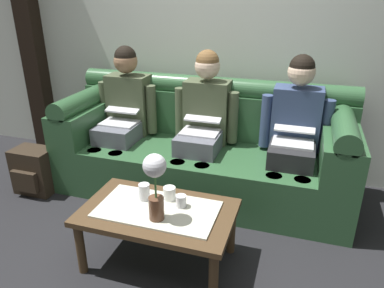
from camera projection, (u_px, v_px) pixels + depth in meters
The scene contains 13 objects.
ground_plane at pixel (152, 275), 2.30m from camera, with size 14.00×14.00×0.00m, color black.
back_wall_patterned at pixel (221, 16), 3.22m from camera, with size 6.00×0.12×2.90m, color silver.
timber_pillar at pixel (28, 13), 3.67m from camera, with size 0.20×0.20×2.90m, color black.
couch at pixel (203, 150), 3.18m from camera, with size 2.47×0.88×0.96m.
person_left at pixel (124, 111), 3.27m from camera, with size 0.56×0.67×1.22m.
person_middle at pixel (204, 119), 3.06m from camera, with size 0.56×0.67×1.22m.
person_right at pixel (295, 128), 2.85m from camera, with size 0.56×0.67×1.22m.
coffee_table at pixel (158, 216), 2.28m from camera, with size 0.96×0.58×0.41m.
flower_vase at pixel (155, 180), 2.06m from camera, with size 0.14×0.14×0.42m.
cup_near_left at pixel (169, 193), 2.34m from camera, with size 0.08×0.08×0.09m, color white.
cup_near_right at pixel (144, 192), 2.33m from camera, with size 0.07×0.07×0.11m, color silver.
cup_far_center at pixel (181, 201), 2.26m from camera, with size 0.07×0.07×0.08m, color silver.
backpack_left at pixel (35, 171), 3.18m from camera, with size 0.34×0.28×0.40m.
Camera 1 is at (0.79, -1.63, 1.66)m, focal length 33.89 mm.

